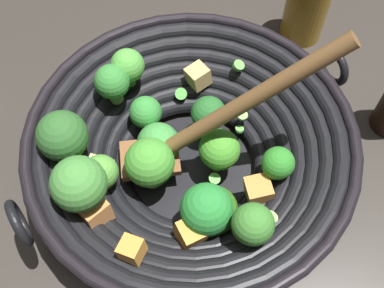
# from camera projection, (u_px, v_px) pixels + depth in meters

# --- Properties ---
(ground_plane) EXTENTS (4.00, 4.00, 0.00)m
(ground_plane) POSITION_uv_depth(u_px,v_px,m) (191.00, 170.00, 0.61)
(ground_plane) COLOR #332D28
(wok) EXTENTS (0.39, 0.40, 0.23)m
(wok) POSITION_uv_depth(u_px,v_px,m) (188.00, 150.00, 0.55)
(wok) COLOR black
(wok) RESTS_ON ground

